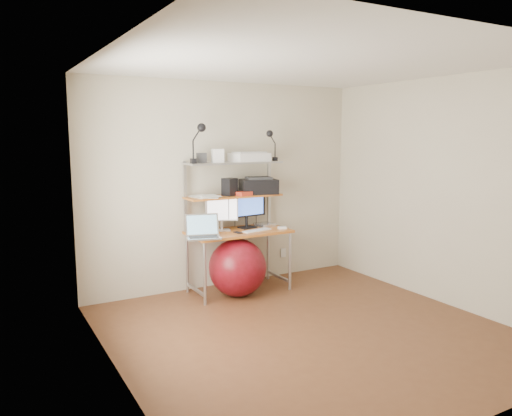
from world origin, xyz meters
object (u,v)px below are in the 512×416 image
(exercise_ball, at_px, (238,268))
(monitor_silver, at_px, (222,211))
(monitor_black, at_px, (247,205))
(printer, at_px, (259,186))
(laptop, at_px, (203,233))

(exercise_ball, bearing_deg, monitor_silver, 104.33)
(monitor_black, bearing_deg, printer, -8.88)
(laptop, distance_m, exercise_ball, 0.63)
(monitor_silver, distance_m, laptop, 0.48)
(monitor_black, xyz_separation_m, printer, (0.17, -0.00, 0.23))
(monitor_black, xyz_separation_m, laptop, (-0.70, -0.28, -0.22))
(printer, xyz_separation_m, exercise_ball, (-0.44, -0.27, -0.91))
(laptop, distance_m, printer, 1.02)
(laptop, bearing_deg, monitor_silver, 51.56)
(monitor_silver, height_order, monitor_black, monitor_black)
(monitor_black, height_order, laptop, monitor_black)
(monitor_silver, bearing_deg, exercise_ball, -56.57)
(monitor_black, distance_m, printer, 0.29)
(printer, height_order, exercise_ball, printer)
(monitor_black, xyz_separation_m, exercise_ball, (-0.27, -0.28, -0.68))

